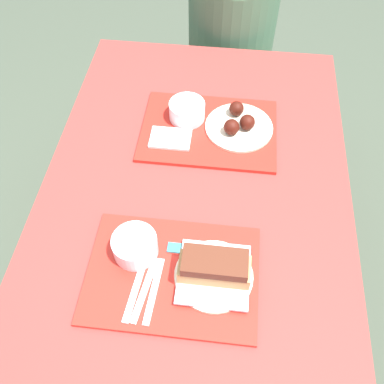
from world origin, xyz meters
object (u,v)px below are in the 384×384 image
object	(u,v)px
bowl_coleslaw_near	(135,245)
wings_plate_far	(239,124)
tray_far	(209,130)
bowl_coleslaw_far	(187,110)
person_seated_across	(232,23)
brisket_sandwich_plate	(214,270)
tray_near	(172,274)

from	to	relation	value
bowl_coleslaw_near	wings_plate_far	distance (m)	0.52
tray_far	bowl_coleslaw_far	world-z (taller)	bowl_coleslaw_far
bowl_coleslaw_near	person_seated_across	bearing A→B (deg)	80.76
brisket_sandwich_plate	person_seated_across	bearing A→B (deg)	90.93
wings_plate_far	tray_near	bearing A→B (deg)	-104.66
tray_near	wings_plate_far	xyz separation A→B (m)	(0.14, 0.52, 0.02)
person_seated_across	brisket_sandwich_plate	bearing A→B (deg)	-89.07
person_seated_across	wings_plate_far	bearing A→B (deg)	-85.30
tray_near	tray_far	bearing A→B (deg)	84.95
tray_near	person_seated_across	size ratio (longest dim) A/B	0.61
bowl_coleslaw_far	person_seated_across	bearing A→B (deg)	79.77
bowl_coleslaw_near	brisket_sandwich_plate	distance (m)	0.21
bowl_coleslaw_near	bowl_coleslaw_far	xyz separation A→B (m)	(0.07, 0.49, 0.00)
tray_near	wings_plate_far	world-z (taller)	wings_plate_far
brisket_sandwich_plate	bowl_coleslaw_far	xyz separation A→B (m)	(-0.13, 0.54, -0.00)
tray_near	bowl_coleslaw_far	size ratio (longest dim) A/B	3.74
tray_near	tray_far	world-z (taller)	same
wings_plate_far	person_seated_across	size ratio (longest dim) A/B	0.31
tray_far	wings_plate_far	distance (m)	0.10
wings_plate_far	person_seated_across	xyz separation A→B (m)	(-0.05, 0.65, -0.06)
bowl_coleslaw_far	person_seated_across	distance (m)	0.63
tray_near	bowl_coleslaw_far	bearing A→B (deg)	93.11
bowl_coleslaw_near	bowl_coleslaw_far	size ratio (longest dim) A/B	1.00
brisket_sandwich_plate	person_seated_across	distance (m)	1.16
bowl_coleslaw_near	person_seated_across	xyz separation A→B (m)	(0.18, 1.11, -0.08)
bowl_coleslaw_near	person_seated_across	world-z (taller)	person_seated_across
tray_near	bowl_coleslaw_far	distance (m)	0.55
bowl_coleslaw_far	tray_near	bearing A→B (deg)	-86.89
wings_plate_far	person_seated_across	bearing A→B (deg)	94.70
person_seated_across	bowl_coleslaw_near	bearing A→B (deg)	-99.24
brisket_sandwich_plate	wings_plate_far	bearing A→B (deg)	86.19
tray_far	bowl_coleslaw_far	distance (m)	0.09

